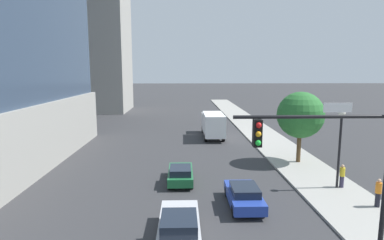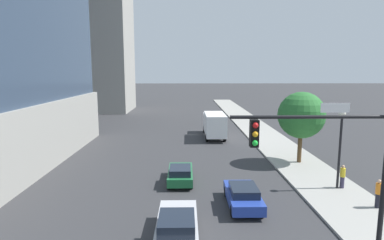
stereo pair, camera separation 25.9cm
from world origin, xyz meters
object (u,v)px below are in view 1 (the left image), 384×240
Objects in this scene: car_green at (181,174)px; car_blue at (244,195)px; construction_building at (94,29)px; box_truck at (213,123)px; street_lamp at (340,137)px; pedestrian_yellow_shirt at (342,176)px; pedestrian_orange_shirt at (378,193)px; car_silver at (179,226)px; street_tree at (300,115)px; traffic_light_pole at (334,155)px.

car_green is 5.68m from car_blue.
construction_building is 37.17m from box_truck.
car_blue is (-6.87, -2.52, -2.99)m from street_lamp.
pedestrian_orange_shirt is at bearing -80.41° from pedestrian_yellow_shirt.
car_green is 12.53m from pedestrian_orange_shirt.
car_silver is at bearing -149.67° from pedestrian_yellow_shirt.
pedestrian_orange_shirt is (1.29, -9.41, -3.26)m from street_tree.
traffic_light_pole reaches higher than pedestrian_orange_shirt.
car_blue is at bearing -159.83° from street_lamp.
car_blue is at bearing -126.29° from street_tree.
traffic_light_pole is 8.63m from pedestrian_orange_shirt.
car_green is at bearing -103.46° from box_truck.
traffic_light_pole is at bearing -134.85° from pedestrian_orange_shirt.
traffic_light_pole reaches higher than street_tree.
traffic_light_pole reaches higher than pedestrian_yellow_shirt.
traffic_light_pole is 1.56× the size of car_blue.
car_silver is at bearing -164.23° from pedestrian_orange_shirt.
street_tree is (-0.41, 6.28, 0.59)m from street_lamp.
pedestrian_yellow_shirt is at bearing -57.54° from construction_building.
pedestrian_orange_shirt is at bearing -74.25° from street_lamp.
traffic_light_pole is 1.09× the size of street_tree.
pedestrian_orange_shirt is at bearing -4.51° from car_blue.
pedestrian_orange_shirt reaches higher than car_silver.
construction_building is 54.07m from street_lamp.
construction_building is at bearing 111.96° from car_green.
car_blue is 2.53× the size of pedestrian_orange_shirt.
pedestrian_yellow_shirt reaches higher than car_green.
traffic_light_pole is 26.53m from box_truck.
car_green is at bearing 132.13° from car_blue.
construction_building is 6.88× the size of street_lamp.
car_silver is 12.77m from pedestrian_yellow_shirt.
construction_building is at bearing 122.46° from pedestrian_yellow_shirt.
construction_building reaches higher than traffic_light_pole.
pedestrian_orange_shirt is (7.75, -0.61, 0.33)m from car_blue.
car_blue is at bearing -160.35° from pedestrian_yellow_shirt.
construction_building is 59.22m from traffic_light_pole.
pedestrian_yellow_shirt is at bearing 60.39° from traffic_light_pole.
car_silver is at bearing -99.02° from box_truck.
traffic_light_pole reaches higher than car_silver.
traffic_light_pole is at bearing -85.05° from box_truck.
car_blue is 20.16m from box_truck.
construction_building is 48.76m from car_green.
construction_building is at bearing 122.11° from street_lamp.
car_silver is 1.08× the size of car_blue.
street_lamp is 0.87× the size of street_tree.
street_tree is at bearing 93.69° from street_lamp.
traffic_light_pole is 7.62m from car_silver.
street_lamp is 19.00m from box_truck.
street_tree is 7.09m from pedestrian_yellow_shirt.
street_tree is 16.69m from car_silver.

